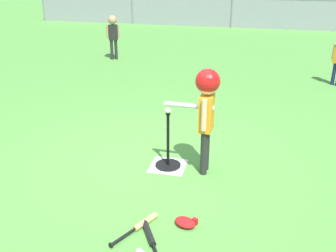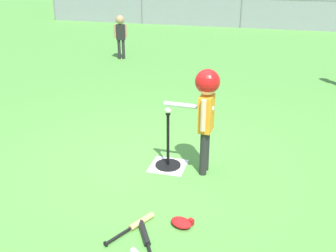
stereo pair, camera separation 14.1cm
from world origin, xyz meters
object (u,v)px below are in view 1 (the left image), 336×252
at_px(baseball_on_tee, 168,110).
at_px(batting_tee, 168,158).
at_px(glove_near_bats, 186,222).
at_px(fielder_near_left, 113,31).
at_px(spare_bat_wood, 141,225).
at_px(spare_bat_black, 150,238).
at_px(batter_child, 206,101).

bearing_deg(baseball_on_tee, batting_tee, 180.00).
distance_m(baseball_on_tee, glove_near_bats, 1.42).
relative_size(batting_tee, baseball_on_tee, 9.68).
bearing_deg(baseball_on_tee, glove_near_bats, -68.16).
bearing_deg(baseball_on_tee, fielder_near_left, 117.29).
bearing_deg(baseball_on_tee, spare_bat_wood, -88.39).
height_order(batting_tee, spare_bat_black, batting_tee).
bearing_deg(batting_tee, spare_bat_black, -82.81).
xyz_separation_m(batting_tee, glove_near_bats, (0.45, -1.13, -0.08)).
bearing_deg(batter_child, fielder_near_left, 120.95).
xyz_separation_m(batting_tee, spare_bat_wood, (0.04, -1.27, -0.09)).
xyz_separation_m(batter_child, spare_bat_wood, (-0.42, -1.25, -0.89)).
bearing_deg(spare_bat_wood, baseball_on_tee, 91.61).
relative_size(batting_tee, fielder_near_left, 0.64).
distance_m(baseball_on_tee, spare_bat_black, 1.61).
bearing_deg(fielder_near_left, spare_bat_wood, -67.11).
xyz_separation_m(baseball_on_tee, glove_near_bats, (0.45, -1.13, -0.72)).
xyz_separation_m(fielder_near_left, glove_near_bats, (3.20, -6.46, -0.69)).
bearing_deg(spare_bat_black, baseball_on_tee, 97.19).
relative_size(fielder_near_left, spare_bat_black, 1.76).
height_order(baseball_on_tee, fielder_near_left, fielder_near_left).
height_order(batter_child, spare_bat_wood, batter_child).
distance_m(baseball_on_tee, spare_bat_wood, 1.46).
distance_m(batting_tee, spare_bat_wood, 1.27).
relative_size(spare_bat_wood, spare_bat_black, 0.90).
height_order(batter_child, spare_bat_black, batter_child).
xyz_separation_m(baseball_on_tee, fielder_near_left, (-2.75, 5.33, -0.03)).
xyz_separation_m(batting_tee, fielder_near_left, (-2.75, 5.33, 0.61)).
xyz_separation_m(batter_child, fielder_near_left, (-3.21, 5.35, -0.20)).
xyz_separation_m(fielder_near_left, spare_bat_wood, (2.79, -6.60, -0.69)).
distance_m(baseball_on_tee, fielder_near_left, 6.00).
bearing_deg(batter_child, spare_bat_black, -101.16).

